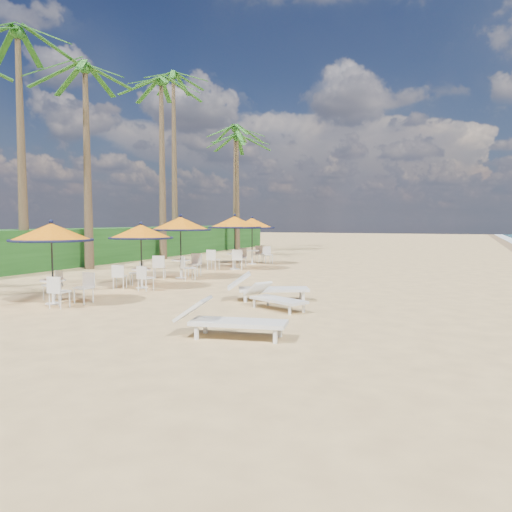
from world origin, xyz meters
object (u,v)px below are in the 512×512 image
Objects in this scene: station_2 at (181,231)px; station_3 at (234,229)px; station_1 at (140,240)px; lounger_near at (227,319)px; lounger_far at (265,287)px; lounger_mid at (273,297)px; station_4 at (253,228)px; station_0 at (54,242)px.

station_2 is 0.98× the size of station_3.
station_1 is 7.75m from lounger_near.
lounger_far is at bearing -9.60° from station_1.
station_4 is at bearing 142.19° from lounger_mid.
station_4 is at bearing 89.52° from lounger_far.
station_0 is 10.42m from station_3.
station_3 is (0.07, 6.94, 0.25)m from station_1.
lounger_near is at bearing -57.88° from lounger_mid.
station_2 is 1.06× the size of lounger_far.
station_2 is at bearing 117.66° from lounger_far.
station_2 reaches higher than station_1.
station_2 is at bearing -90.21° from station_4.
lounger_near is at bearing -15.62° from station_0.
station_3 is at bearing 89.41° from station_1.
lounger_mid is (-0.30, 3.17, -0.05)m from lounger_near.
station_3 is at bearing -83.76° from station_4.
station_2 reaches higher than station_4.
station_4 reaches higher than lounger_mid.
station_1 is 0.88× the size of station_2.
station_3 is (0.26, 10.41, 0.21)m from station_0.
station_3 reaches higher than station_1.
lounger_far is (4.71, -0.80, -1.21)m from station_1.
station_2 is (-0.27, 2.95, 0.21)m from station_1.
station_0 is 6.43m from station_2.
station_3 is 10.47m from lounger_mid.
station_2 is 10.14m from lounger_near.
station_3 is at bearing 85.05° from station_2.
station_3 reaches higher than station_4.
station_1 is 0.86× the size of station_3.
station_3 is 2.95m from station_4.
lounger_near is 1.16× the size of lounger_mid.
station_4 is at bearing 90.27° from station_0.
station_1 is 1.16× the size of lounger_mid.
lounger_near is at bearing -102.67° from lounger_far.
lounger_near is 0.95× the size of lounger_far.
station_4 is 1.12× the size of lounger_near.
station_2 is 6.92m from station_4.
station_0 is 1.03× the size of station_1.
station_0 is at bearing 153.26° from lounger_near.
lounger_mid is at bearing -59.08° from station_3.
lounger_mid is (5.32, -8.88, -1.53)m from station_3.
station_2 is 1.31× the size of lounger_mid.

